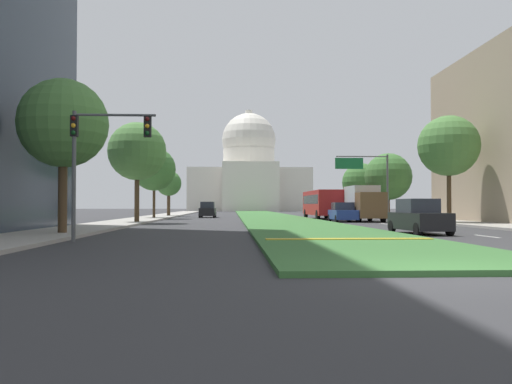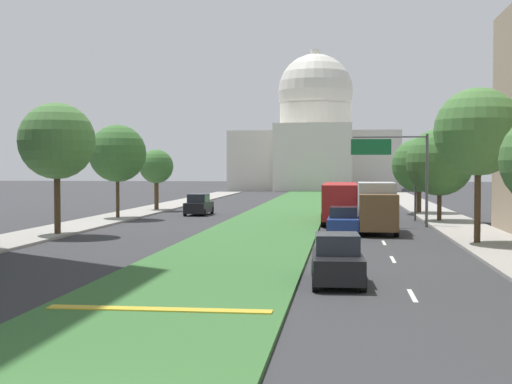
% 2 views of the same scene
% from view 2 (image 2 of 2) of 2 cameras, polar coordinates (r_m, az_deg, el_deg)
% --- Properties ---
extents(ground_plane, '(274.86, 274.86, 0.00)m').
position_cam_2_polar(ground_plane, '(72.91, 2.81, -1.31)').
color(ground_plane, '#333335').
extents(grass_median, '(7.19, 112.44, 0.14)m').
position_cam_2_polar(grass_median, '(66.69, 2.43, -1.56)').
color(grass_median, '#386B33').
rests_on(grass_median, ground_plane).
extents(median_curb_nose, '(6.47, 0.50, 0.04)m').
position_cam_2_polar(median_curb_nose, '(20.85, -7.70, -9.18)').
color(median_curb_nose, gold).
rests_on(median_curb_nose, grass_median).
extents(lane_dashes_right, '(0.16, 44.39, 0.01)m').
position_cam_2_polar(lane_dashes_right, '(42.55, 9.93, -3.69)').
color(lane_dashes_right, silver).
rests_on(lane_dashes_right, ground_plane).
extents(sidewalk_left, '(4.00, 112.44, 0.15)m').
position_cam_2_polar(sidewalk_left, '(63.01, -10.15, -1.79)').
color(sidewalk_left, '#9E9991').
rests_on(sidewalk_left, ground_plane).
extents(sidewalk_right, '(4.00, 112.44, 0.15)m').
position_cam_2_polar(sidewalk_right, '(60.80, 14.54, -1.96)').
color(sidewalk_right, '#9E9991').
rests_on(sidewalk_right, ground_plane).
extents(capitol_building, '(30.41, 23.34, 26.05)m').
position_cam_2_polar(capitol_building, '(134.58, 4.70, 4.19)').
color(capitol_building, silver).
rests_on(capitol_building, ground_plane).
extents(traffic_light_far_right, '(0.28, 0.35, 5.20)m').
position_cam_2_polar(traffic_light_far_right, '(57.27, 12.51, 1.06)').
color(traffic_light_far_right, '#515456').
rests_on(traffic_light_far_right, ground_plane).
extents(overhead_guide_sign, '(5.36, 0.20, 6.50)m').
position_cam_2_polar(overhead_guide_sign, '(51.22, 11.20, 2.45)').
color(overhead_guide_sign, '#515456').
rests_on(overhead_guide_sign, ground_plane).
extents(street_tree_left_mid, '(4.65, 4.65, 8.10)m').
position_cam_2_polar(street_tree_left_mid, '(45.39, -15.49, 3.89)').
color(street_tree_left_mid, '#4C3823').
rests_on(street_tree_left_mid, ground_plane).
extents(street_tree_right_mid, '(4.71, 4.71, 8.43)m').
position_cam_2_polar(street_tree_right_mid, '(40.26, 17.18, 4.55)').
color(street_tree_right_mid, '#4C3823').
rests_on(street_tree_right_mid, ground_plane).
extents(street_tree_left_far, '(4.59, 4.59, 7.59)m').
position_cam_2_polar(street_tree_left_far, '(58.69, -10.91, 3.01)').
color(street_tree_left_far, '#4C3823').
rests_on(street_tree_left_far, ground_plane).
extents(street_tree_right_far, '(5.08, 5.08, 7.09)m').
position_cam_2_polar(street_tree_right_far, '(56.14, 14.33, 2.28)').
color(street_tree_right_far, '#4C3823').
rests_on(street_tree_right_far, ground_plane).
extents(street_tree_left_distant, '(3.24, 3.24, 5.88)m').
position_cam_2_polar(street_tree_left_distant, '(69.44, -7.89, 1.99)').
color(street_tree_left_distant, '#4C3823').
rests_on(street_tree_left_distant, ground_plane).
extents(street_tree_right_distant, '(4.84, 4.84, 6.79)m').
position_cam_2_polar(street_tree_right_distant, '(65.66, 12.79, 2.08)').
color(street_tree_right_distant, '#4C3823').
rests_on(street_tree_right_distant, ground_plane).
extents(sedan_lead_stopped, '(2.01, 4.42, 1.79)m').
position_cam_2_polar(sedan_lead_stopped, '(26.16, 6.44, -5.41)').
color(sedan_lead_stopped, black).
rests_on(sedan_lead_stopped, ground_plane).
extents(sedan_midblock, '(2.05, 4.42, 1.71)m').
position_cam_2_polar(sedan_midblock, '(45.34, 6.93, -2.32)').
color(sedan_midblock, navy).
rests_on(sedan_midblock, ground_plane).
extents(sedan_distant, '(1.92, 4.43, 1.86)m').
position_cam_2_polar(sedan_distant, '(63.07, -4.55, -1.05)').
color(sedan_distant, black).
rests_on(sedan_distant, ground_plane).
extents(box_truck_delivery, '(2.40, 6.40, 3.20)m').
position_cam_2_polar(box_truck_delivery, '(46.23, 9.54, -1.16)').
color(box_truck_delivery, brown).
rests_on(box_truck_delivery, ground_plane).
extents(city_bus, '(2.62, 11.00, 2.95)m').
position_cam_2_polar(city_bus, '(54.52, 6.68, -0.57)').
color(city_bus, '#B21E1E').
rests_on(city_bus, ground_plane).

